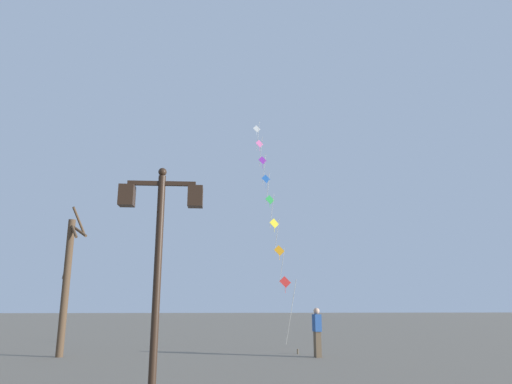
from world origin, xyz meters
name	(u,v)px	position (x,y,z in m)	size (l,w,h in m)	color
ground_plane	(238,347)	(0.00, 20.00, 0.00)	(160.00, 160.00, 0.00)	#756B5B
twin_lantern_lamp_post	(159,236)	(-1.95, 7.29, 3.07)	(1.57, 0.28, 4.40)	black
kite_train	(270,199)	(1.76, 22.99, 7.43)	(1.10, 11.14, 13.72)	brown
kite_flyer	(317,331)	(2.69, 15.76, 0.90)	(0.28, 0.62, 1.71)	brown
bare_tree	(67,281)	(-6.52, 16.50, 2.69)	(1.27, 1.77, 5.51)	#4C3826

